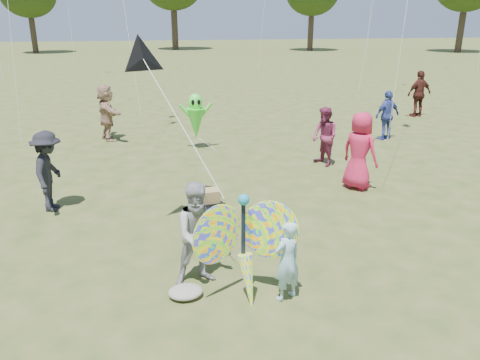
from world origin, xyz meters
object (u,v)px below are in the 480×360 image
at_px(crowd_d, 107,113).
at_px(jogging_stroller, 209,213).
at_px(crowd_a, 360,151).
at_px(alien_kite, 196,118).
at_px(child_girl, 287,260).
at_px(butterfly_kite, 245,248).
at_px(crowd_b, 49,171).
at_px(crowd_c, 387,115).
at_px(crowd_e, 325,137).
at_px(adult_man, 200,234).
at_px(crowd_h, 419,94).

relative_size(crowd_d, jogging_stroller, 1.71).
height_order(crowd_a, alien_kite, crowd_a).
bearing_deg(alien_kite, child_girl, -87.20).
height_order(crowd_d, butterfly_kite, crowd_d).
xyz_separation_m(child_girl, crowd_b, (-3.96, 4.22, 0.24)).
bearing_deg(crowd_b, crowd_a, -84.80).
relative_size(jogging_stroller, alien_kite, 0.63).
height_order(crowd_c, butterfly_kite, butterfly_kite).
distance_m(crowd_e, butterfly_kite, 6.98).
height_order(crowd_a, butterfly_kite, crowd_a).
distance_m(child_girl, butterfly_kite, 0.64).
bearing_deg(child_girl, butterfly_kite, -34.08).
bearing_deg(crowd_c, crowd_e, 21.30).
height_order(crowd_e, butterfly_kite, butterfly_kite).
distance_m(crowd_c, butterfly_kite, 10.66).
bearing_deg(crowd_a, crowd_b, 57.65).
distance_m(crowd_a, crowd_e, 1.92).
relative_size(child_girl, crowd_a, 0.68).
bearing_deg(crowd_e, crowd_c, 111.60).
distance_m(adult_man, crowd_h, 15.14).
height_order(crowd_c, crowd_e, crowd_c).
distance_m(child_girl, crowd_a, 5.21).
distance_m(crowd_e, crowd_h, 8.42).
bearing_deg(crowd_c, child_girl, 38.98).
xyz_separation_m(jogging_stroller, butterfly_kite, (0.28, -1.86, 0.23)).
height_order(crowd_a, crowd_h, crowd_h).
relative_size(crowd_a, crowd_d, 1.00).
relative_size(crowd_h, butterfly_kite, 1.02).
xyz_separation_m(crowd_h, alien_kite, (-9.54, -3.29, 0.03)).
bearing_deg(crowd_d, child_girl, 179.79).
distance_m(crowd_a, crowd_b, 6.99).
xyz_separation_m(crowd_c, crowd_e, (-3.09, -2.34, -0.01)).
bearing_deg(crowd_a, child_girl, 111.93).
distance_m(adult_man, crowd_e, 6.79).
bearing_deg(butterfly_kite, jogging_stroller, 98.59).
height_order(child_girl, butterfly_kite, butterfly_kite).
height_order(child_girl, crowd_e, crowd_e).
relative_size(crowd_e, crowd_h, 0.86).
distance_m(crowd_d, crowd_e, 7.33).
height_order(crowd_a, crowd_c, crowd_a).
bearing_deg(child_girl, crowd_e, -140.11).
relative_size(crowd_d, crowd_h, 0.99).
relative_size(crowd_e, jogging_stroller, 1.49).
relative_size(crowd_b, crowd_d, 0.93).
bearing_deg(child_girl, jogging_stroller, -90.77).
xyz_separation_m(child_girl, alien_kite, (-0.42, 8.51, 0.34)).
distance_m(child_girl, jogging_stroller, 2.15).
xyz_separation_m(crowd_e, butterfly_kite, (-3.48, -6.05, 0.03)).
relative_size(adult_man, crowd_a, 0.89).
distance_m(adult_man, crowd_c, 10.57).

